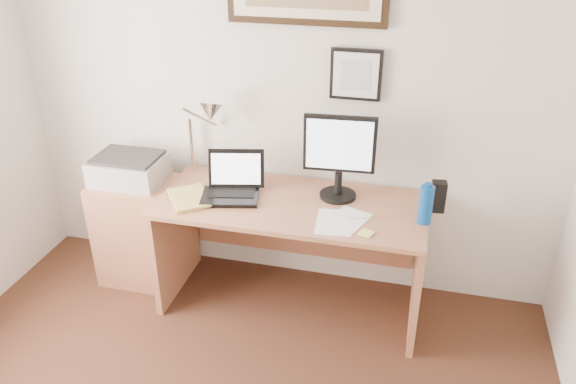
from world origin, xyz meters
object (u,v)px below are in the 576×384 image
(laptop, at_px, (232,187))
(side_cabinet, at_px, (139,230))
(desk, at_px, (294,229))
(book, at_px, (172,201))
(lcd_monitor, at_px, (339,153))
(water_bottle, at_px, (426,205))
(printer, at_px, (129,169))

(laptop, bearing_deg, side_cabinet, 176.42)
(side_cabinet, distance_m, desk, 1.08)
(laptop, bearing_deg, desk, 12.14)
(book, xyz_separation_m, lcd_monitor, (0.94, 0.31, 0.28))
(book, height_order, lcd_monitor, lcd_monitor)
(water_bottle, distance_m, lcd_monitor, 0.57)
(water_bottle, relative_size, lcd_monitor, 0.43)
(printer, bearing_deg, book, -31.38)
(water_bottle, bearing_deg, lcd_monitor, 161.36)
(water_bottle, bearing_deg, book, -174.74)
(water_bottle, height_order, desk, water_bottle)
(desk, xyz_separation_m, printer, (-1.09, -0.02, 0.30))
(book, bearing_deg, printer, 148.62)
(book, xyz_separation_m, laptop, (0.32, 0.18, 0.05))
(side_cabinet, bearing_deg, desk, 1.89)
(printer, bearing_deg, desk, 1.01)
(lcd_monitor, height_order, printer, lcd_monitor)
(desk, xyz_separation_m, laptop, (-0.37, -0.08, 0.29))
(lcd_monitor, bearing_deg, laptop, -168.77)
(desk, height_order, lcd_monitor, lcd_monitor)
(desk, bearing_deg, book, -158.97)
(laptop, distance_m, printer, 0.72)
(side_cabinet, distance_m, water_bottle, 1.91)
(lcd_monitor, bearing_deg, side_cabinet, -176.55)
(book, relative_size, laptop, 0.78)
(lcd_monitor, bearing_deg, desk, -170.10)
(side_cabinet, relative_size, book, 2.43)
(desk, bearing_deg, side_cabinet, -178.11)
(lcd_monitor, xyz_separation_m, printer, (-1.34, -0.06, -0.22))
(water_bottle, xyz_separation_m, book, (-1.46, -0.13, -0.10))
(water_bottle, relative_size, laptop, 0.58)
(laptop, bearing_deg, lcd_monitor, 11.23)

